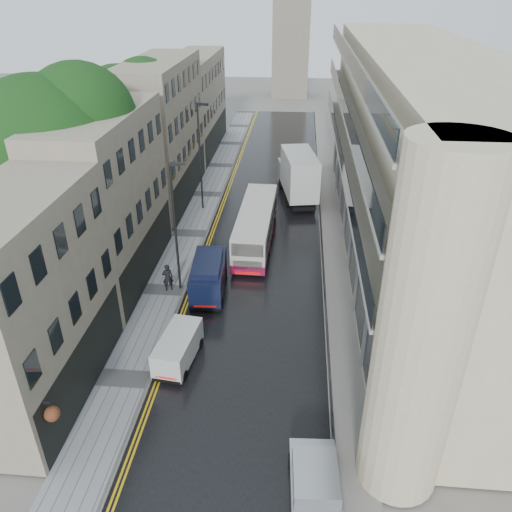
% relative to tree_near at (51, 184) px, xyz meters
% --- Properties ---
extents(road, '(9.00, 85.00, 0.02)m').
position_rel_tree_near_xyz_m(road, '(12.50, 7.50, -6.94)').
color(road, black).
rests_on(road, ground).
extents(left_sidewalk, '(2.70, 85.00, 0.12)m').
position_rel_tree_near_xyz_m(left_sidewalk, '(6.65, 7.50, -6.89)').
color(left_sidewalk, gray).
rests_on(left_sidewalk, ground).
extents(right_sidewalk, '(1.80, 85.00, 0.12)m').
position_rel_tree_near_xyz_m(right_sidewalk, '(17.90, 7.50, -6.89)').
color(right_sidewalk, slate).
rests_on(right_sidewalk, ground).
extents(old_shop_row, '(4.50, 56.00, 12.00)m').
position_rel_tree_near_xyz_m(old_shop_row, '(3.05, 10.00, -0.95)').
color(old_shop_row, gray).
rests_on(old_shop_row, ground).
extents(modern_block, '(8.00, 40.00, 14.00)m').
position_rel_tree_near_xyz_m(modern_block, '(22.80, 6.00, 0.05)').
color(modern_block, beige).
rests_on(modern_block, ground).
extents(tree_near, '(10.56, 10.56, 13.89)m').
position_rel_tree_near_xyz_m(tree_near, '(0.00, 0.00, 0.00)').
color(tree_near, black).
rests_on(tree_near, ground).
extents(tree_far, '(9.24, 9.24, 12.46)m').
position_rel_tree_near_xyz_m(tree_far, '(0.30, 13.00, -0.72)').
color(tree_far, black).
rests_on(tree_far, ground).
extents(cream_bus, '(2.61, 10.53, 2.86)m').
position_rel_tree_near_xyz_m(cream_bus, '(10.84, 3.55, -5.50)').
color(cream_bus, beige).
rests_on(cream_bus, road).
extents(white_lorry, '(4.05, 8.85, 4.48)m').
position_rel_tree_near_xyz_m(white_lorry, '(14.20, 13.65, -4.69)').
color(white_lorry, silver).
rests_on(white_lorry, road).
extents(white_van, '(2.06, 3.93, 1.70)m').
position_rel_tree_near_xyz_m(white_van, '(8.20, -8.64, -6.08)').
color(white_van, silver).
rests_on(white_van, road).
extents(navy_van, '(2.33, 5.09, 2.53)m').
position_rel_tree_near_xyz_m(navy_van, '(8.77, -2.39, -5.66)').
color(navy_van, black).
rests_on(navy_van, road).
extents(pedestrian, '(0.81, 0.68, 1.90)m').
position_rel_tree_near_xyz_m(pedestrian, '(6.92, -0.80, -5.88)').
color(pedestrian, black).
rests_on(pedestrian, left_sidewalk).
extents(lamp_post_near, '(0.98, 0.36, 8.52)m').
position_rel_tree_near_xyz_m(lamp_post_near, '(7.63, -0.51, -2.57)').
color(lamp_post_near, black).
rests_on(lamp_post_near, left_sidewalk).
extents(lamp_post_far, '(1.05, 0.49, 9.10)m').
position_rel_tree_near_xyz_m(lamp_post_far, '(6.75, 12.53, -2.27)').
color(lamp_post_far, black).
rests_on(lamp_post_far, left_sidewalk).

